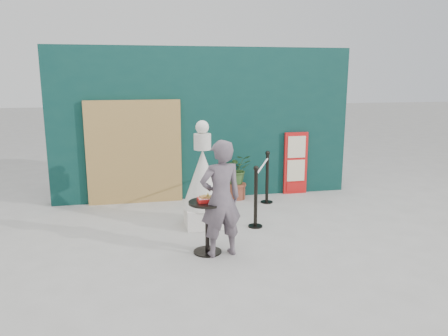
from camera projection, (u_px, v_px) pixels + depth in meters
ground at (242, 256)px, 6.06m from camera, size 60.00×60.00×0.00m
back_wall at (204, 124)px, 8.76m from camera, size 6.00×0.30×3.00m
bamboo_fence at (134, 153)px, 8.39m from camera, size 1.80×0.08×2.00m
woman at (221, 199)px, 5.93m from camera, size 0.66×0.49×1.63m
menu_board at (296, 163)px, 9.13m from camera, size 0.50×0.07×1.30m
statue at (203, 184)px, 7.14m from camera, size 0.69×0.69×1.76m
cafe_table at (207, 219)px, 6.09m from camera, size 0.52×0.52×0.75m
food_basket at (207, 199)px, 6.03m from camera, size 0.26×0.19×0.11m
planter at (237, 173)px, 8.74m from camera, size 0.54×0.47×0.92m
stanchion_barrier at (262, 187)px, 7.81m from camera, size 0.84×1.54×1.03m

